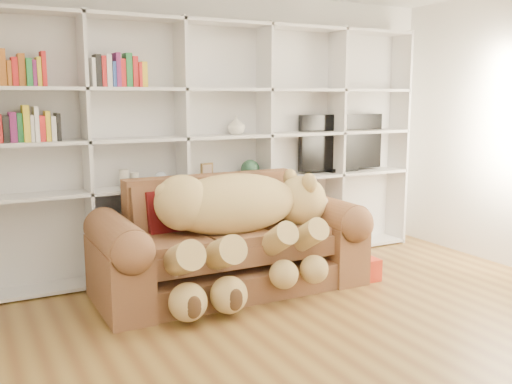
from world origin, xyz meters
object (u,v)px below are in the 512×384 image
sofa (229,248)px  gift_box (363,269)px  tv (341,143)px  teddy_bear (239,217)px

sofa → gift_box: bearing=-17.3°
tv → teddy_bear: bearing=-152.0°
gift_box → tv: bearing=65.1°
sofa → gift_box: size_ratio=9.10×
sofa → gift_box: (1.20, -0.37, -0.27)m
teddy_bear → tv: tv is taller
tv → sofa: bearing=-157.5°
teddy_bear → sofa: bearing=100.2°
sofa → gift_box: sofa is taller
gift_box → tv: 1.60m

